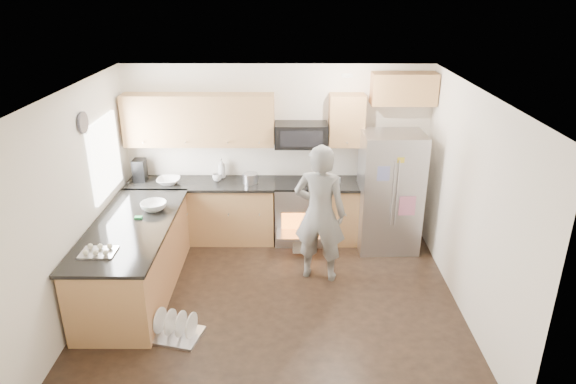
{
  "coord_description": "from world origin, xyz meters",
  "views": [
    {
      "loc": [
        0.2,
        -5.36,
        3.67
      ],
      "look_at": [
        0.17,
        0.5,
        1.26
      ],
      "focal_mm": 32.0,
      "sensor_mm": 36.0,
      "label": 1
    }
  ],
  "objects_px": {
    "refrigerator": "(390,192)",
    "dish_rack": "(176,330)",
    "stove_range": "(301,198)",
    "person": "(320,214)"
  },
  "relations": [
    {
      "from": "refrigerator",
      "to": "person",
      "type": "distance_m",
      "value": 1.35
    },
    {
      "from": "person",
      "to": "refrigerator",
      "type": "bearing_deg",
      "value": -127.65
    },
    {
      "from": "stove_range",
      "to": "dish_rack",
      "type": "xyz_separation_m",
      "value": [
        -1.42,
        -2.37,
        -0.59
      ]
    },
    {
      "from": "stove_range",
      "to": "person",
      "type": "height_order",
      "value": "person"
    },
    {
      "from": "stove_range",
      "to": "dish_rack",
      "type": "height_order",
      "value": "stove_range"
    },
    {
      "from": "stove_range",
      "to": "person",
      "type": "relative_size",
      "value": 0.97
    },
    {
      "from": "refrigerator",
      "to": "dish_rack",
      "type": "distance_m",
      "value": 3.52
    },
    {
      "from": "refrigerator",
      "to": "dish_rack",
      "type": "xyz_separation_m",
      "value": [
        -2.69,
        -2.13,
        -0.79
      ]
    },
    {
      "from": "refrigerator",
      "to": "person",
      "type": "xyz_separation_m",
      "value": [
        -1.05,
        -0.85,
        0.05
      ]
    },
    {
      "from": "refrigerator",
      "to": "stove_range",
      "type": "bearing_deg",
      "value": 167.44
    }
  ]
}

